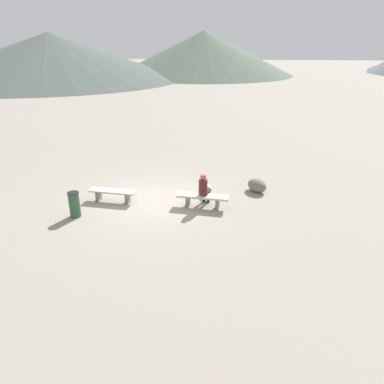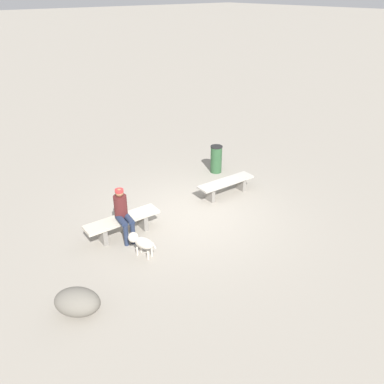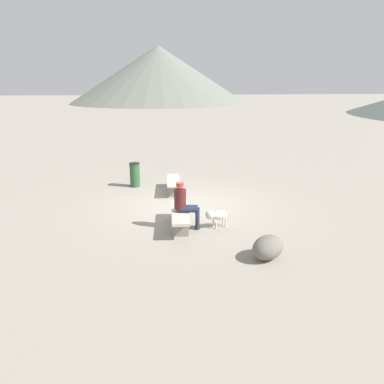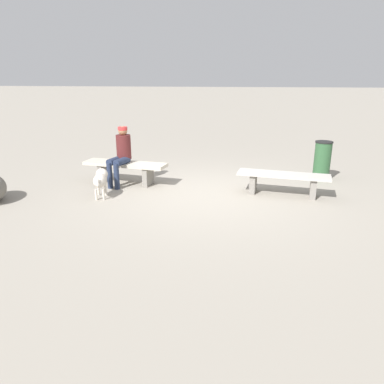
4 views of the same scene
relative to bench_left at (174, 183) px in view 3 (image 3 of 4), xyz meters
name	(u,v)px [view 3 (image 3 of 4)]	position (x,y,z in m)	size (l,w,h in m)	color
ground	(187,206)	(1.49, 0.30, -0.36)	(210.00, 210.00, 0.06)	gray
bench_left	(174,183)	(0.00, 0.00, 0.00)	(1.80, 0.57, 0.44)	gray
bench_right	(180,215)	(3.36, -0.11, 0.03)	(1.88, 0.59, 0.47)	gray
seated_person	(184,202)	(3.39, 0.00, 0.39)	(0.39, 0.67, 1.25)	#511E1E
dog	(217,215)	(3.47, 0.85, 0.02)	(0.41, 0.72, 0.51)	beige
trash_bin	(135,175)	(-0.88, -1.35, 0.12)	(0.39, 0.39, 0.89)	#2D5633
boulder	(268,247)	(5.36, 1.61, -0.07)	(0.59, 0.86, 0.52)	#6B665B
distant_peak_2	(159,75)	(-58.38, 2.29, 4.72)	(32.47, 32.47, 10.09)	slate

